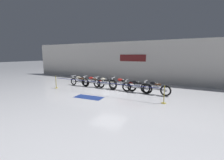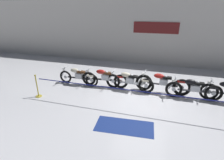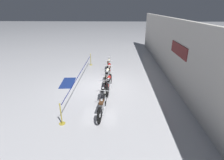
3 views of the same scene
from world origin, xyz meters
The scene contains 9 objects.
ground_plane centered at (0.00, 0.00, 0.00)m, with size 120.00×120.00×0.00m, color silver.
back_wall centered at (0.00, 5.12, 2.10)m, with size 28.00×0.29×4.20m.
motorcycle_cream_0 centered at (-3.37, 0.51, 0.46)m, with size 2.17×0.62×0.91m.
motorcycle_red_1 centered at (-2.00, 0.62, 0.46)m, with size 2.36×0.62×0.94m.
motorcycle_cream_2 centered at (-0.74, 0.55, 0.47)m, with size 2.35×0.62×0.94m.
motorcycle_red_3 centered at (0.77, 0.73, 0.48)m, with size 2.49×0.62×0.98m.
motorcycle_black_4 centered at (2.06, 0.49, 0.47)m, with size 2.33×0.62×0.94m.
stanchion_far_left centered at (-1.45, -1.20, 0.72)m, with size 8.75×0.28×1.05m.
floor_banner centered at (-0.34, -2.21, 0.00)m, with size 1.95×0.88×0.01m, color navy.
Camera 2 is at (0.60, -6.94, 3.72)m, focal length 28.00 mm.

